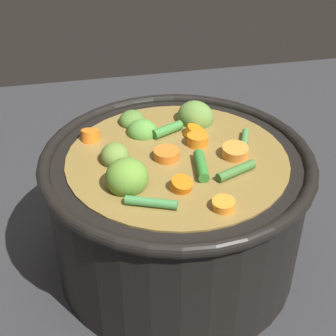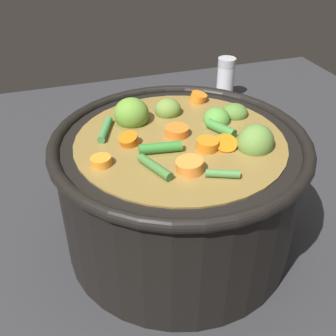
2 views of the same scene
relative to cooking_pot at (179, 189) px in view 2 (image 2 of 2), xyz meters
The scene contains 3 objects.
ground_plane 0.08m from the cooking_pot, 33.73° to the left, with size 1.10×1.10×0.00m, color #2D2D30.
cooking_pot is the anchor object (origin of this frame).
salt_shaker 0.44m from the cooking_pot, 122.43° to the right, with size 0.04×0.04×0.09m.
Camera 2 is at (0.13, 0.36, 0.38)m, focal length 43.80 mm.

